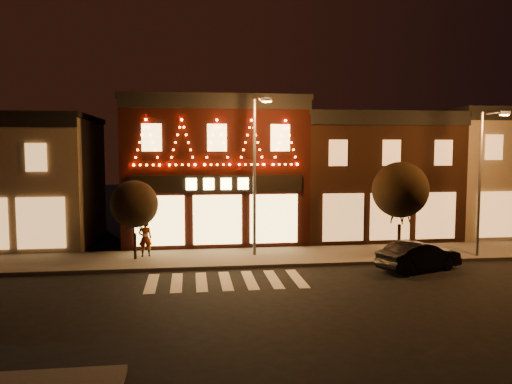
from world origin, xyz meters
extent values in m
plane|color=black|center=(0.00, 0.00, 0.00)|extent=(120.00, 120.00, 0.00)
cube|color=#47423D|center=(2.00, 8.00, 0.07)|extent=(44.00, 4.00, 0.15)
cube|color=black|center=(0.00, 14.00, 4.00)|extent=(10.00, 8.00, 8.00)
cube|color=black|center=(0.00, 14.00, 8.15)|extent=(10.20, 8.20, 0.30)
cube|color=black|center=(0.00, 9.95, 7.75)|extent=(10.00, 0.25, 0.50)
cube|color=black|center=(0.00, 9.90, 3.60)|extent=(9.00, 0.15, 0.90)
cube|color=#FFD87F|center=(0.00, 9.80, 3.60)|extent=(3.40, 0.08, 0.60)
cube|color=black|center=(9.50, 14.00, 3.60)|extent=(9.00, 8.00, 7.20)
cube|color=black|center=(9.50, 14.00, 7.35)|extent=(9.20, 8.20, 0.30)
cube|color=black|center=(9.50, 9.95, 6.95)|extent=(9.00, 0.25, 0.50)
cube|color=#756953|center=(18.50, 14.00, 3.75)|extent=(9.00, 8.00, 7.50)
cube|color=black|center=(18.50, 14.00, 7.65)|extent=(9.20, 8.20, 0.30)
cylinder|color=#59595E|center=(1.74, 8.23, 3.99)|extent=(0.15, 0.15, 7.68)
cylinder|color=#59595E|center=(1.93, 7.48, 7.73)|extent=(0.47, 1.51, 0.10)
cube|color=#59595E|center=(2.11, 6.74, 7.69)|extent=(0.53, 0.38, 0.17)
cube|color=orange|center=(2.11, 6.74, 7.58)|extent=(0.40, 0.28, 0.05)
cylinder|color=#59595E|center=(12.66, 6.60, 3.67)|extent=(0.14, 0.14, 7.05)
cylinder|color=#59595E|center=(12.77, 5.90, 7.11)|extent=(0.31, 1.41, 0.09)
cube|color=#59595E|center=(12.89, 5.21, 7.07)|extent=(0.47, 0.31, 0.16)
cube|color=orange|center=(12.89, 5.21, 6.97)|extent=(0.36, 0.23, 0.04)
cylinder|color=black|center=(-4.07, 8.04, 0.77)|extent=(0.14, 0.14, 1.24)
sphere|color=black|center=(-4.07, 8.04, 2.80)|extent=(2.27, 2.27, 2.27)
cylinder|color=black|center=(8.92, 7.36, 0.91)|extent=(0.17, 0.17, 1.52)
sphere|color=black|center=(8.92, 7.36, 3.40)|extent=(2.78, 2.78, 2.78)
imported|color=black|center=(8.70, 4.69, 0.65)|extent=(4.21, 2.65, 1.31)
imported|color=gray|center=(-3.63, 8.55, 1.05)|extent=(0.73, 0.56, 1.80)
camera|label=1|loc=(-1.42, -16.27, 5.49)|focal=35.24mm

